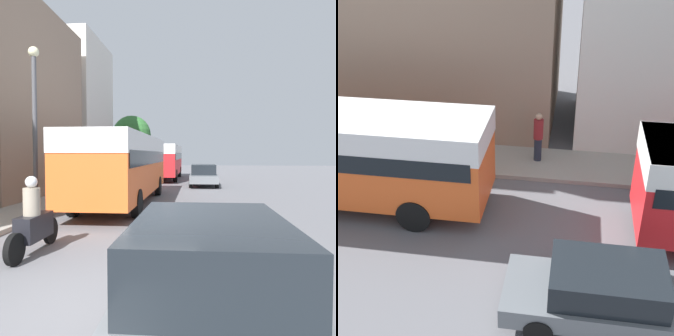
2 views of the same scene
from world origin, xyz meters
The scene contains 10 objects.
ground_plane centered at (0.00, 0.00, 0.00)m, with size 120.00×120.00×0.00m, color slate.
building_far_terrace centered at (-8.92, 20.99, 5.48)m, with size 5.44×7.00×10.96m.
bus_lead centered at (-1.96, 10.05, 1.95)m, with size 2.54×10.16×2.99m.
bus_following centered at (-1.56, 24.26, 1.93)m, with size 2.56×10.00×2.96m.
motorcycle_behind_lead centered at (-2.35, 2.66, 0.68)m, with size 0.38×2.24×1.73m.
car_crossing centered at (1.38, -0.53, 0.77)m, with size 1.97×4.51×1.48m.
car_far_curb centered at (1.69, 18.43, 0.78)m, with size 1.92×4.52×1.49m.
pedestrian_near_curb centered at (-5.26, 16.26, 1.08)m, with size 0.34×0.34×1.80m.
street_tree centered at (-5.21, 27.95, 4.09)m, with size 3.82×3.82×5.86m.
lamp_post centered at (-4.35, 6.70, 3.57)m, with size 0.36×0.36×5.73m.
Camera 1 is at (1.23, -4.20, 2.21)m, focal length 35.00 mm.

